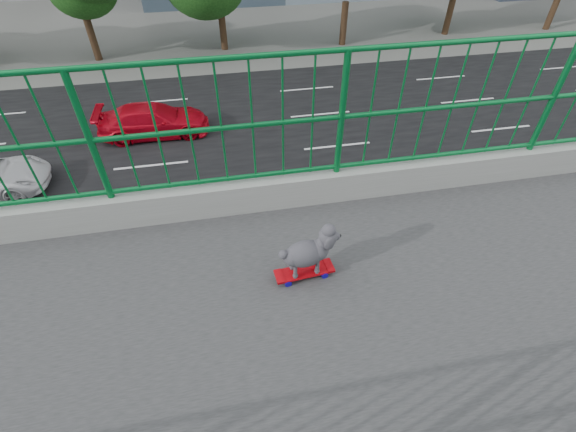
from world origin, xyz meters
The scene contains 4 objects.
road centered at (-13.00, 0.00, 0.01)m, with size 18.00×90.00×0.02m, color black.
skateboard centered at (-0.48, 3.49, 7.05)m, with size 0.18×0.48×0.06m.
poodle centered at (-0.48, 3.52, 7.28)m, with size 0.23×0.48×0.40m.
car_3 centered at (-15.60, 0.09, 0.70)m, with size 1.97×4.85×1.41m, color red.
Camera 1 is at (1.48, 2.99, 9.45)m, focal length 24.78 mm.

